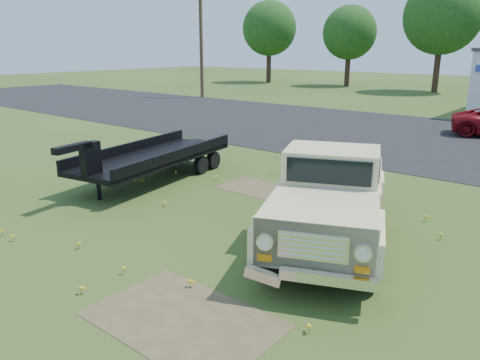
{
  "coord_description": "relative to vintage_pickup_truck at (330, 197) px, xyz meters",
  "views": [
    {
      "loc": [
        6.36,
        -7.52,
        4.21
      ],
      "look_at": [
        -0.61,
        1.0,
        1.06
      ],
      "focal_mm": 35.0,
      "sensor_mm": 36.0,
      "label": 1
    }
  ],
  "objects": [
    {
      "name": "flatbed_trailer",
      "position": [
        -6.96,
        0.97,
        -0.2
      ],
      "size": [
        3.21,
        6.71,
        1.75
      ],
      "primitive_type": null,
      "rotation": [
        0.0,
        0.0,
        0.17
      ],
      "color": "black",
      "rests_on": "ground"
    },
    {
      "name": "utility_pole_west",
      "position": [
        -23.77,
        20.82,
        3.52
      ],
      "size": [
        1.6,
        0.3,
        9.0
      ],
      "color": "#40301E",
      "rests_on": "ground"
    },
    {
      "name": "vintage_pickup_truck",
      "position": [
        0.0,
        0.0,
        0.0
      ],
      "size": [
        4.46,
        6.38,
        2.16
      ],
      "primitive_type": null,
      "rotation": [
        0.0,
        0.0,
        0.4
      ],
      "color": "beige",
      "rests_on": "ground"
    },
    {
      "name": "dirt_patch_b",
      "position": [
        -3.77,
        2.32,
        -1.08
      ],
      "size": [
        2.2,
        1.6,
        0.01
      ],
      "primitive_type": "cube",
      "color": "#4D4129",
      "rests_on": "ground"
    },
    {
      "name": "asphalt_lot",
      "position": [
        -1.77,
        13.82,
        -1.08
      ],
      "size": [
        90.0,
        14.0,
        0.02
      ],
      "primitive_type": "cube",
      "color": "black",
      "rests_on": "ground"
    },
    {
      "name": "treeline_a",
      "position": [
        -29.77,
        38.82,
        5.22
      ],
      "size": [
        6.4,
        6.4,
        9.52
      ],
      "color": "#382519",
      "rests_on": "ground"
    },
    {
      "name": "treeline_c",
      "position": [
        -9.77,
        38.32,
        5.86
      ],
      "size": [
        7.04,
        7.04,
        10.47
      ],
      "color": "#382519",
      "rests_on": "ground"
    },
    {
      "name": "dirt_patch_a",
      "position": [
        -0.27,
        -4.18,
        -1.08
      ],
      "size": [
        3.0,
        2.0,
        0.01
      ],
      "primitive_type": "cube",
      "color": "#4D4129",
      "rests_on": "ground"
    },
    {
      "name": "ground",
      "position": [
        -1.77,
        -1.18,
        -1.08
      ],
      "size": [
        140.0,
        140.0,
        0.0
      ],
      "primitive_type": "plane",
      "color": "#304E19",
      "rests_on": "ground"
    },
    {
      "name": "treeline_b",
      "position": [
        -19.77,
        39.82,
        4.59
      ],
      "size": [
        5.76,
        5.76,
        8.57
      ],
      "color": "#382519",
      "rests_on": "ground"
    }
  ]
}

